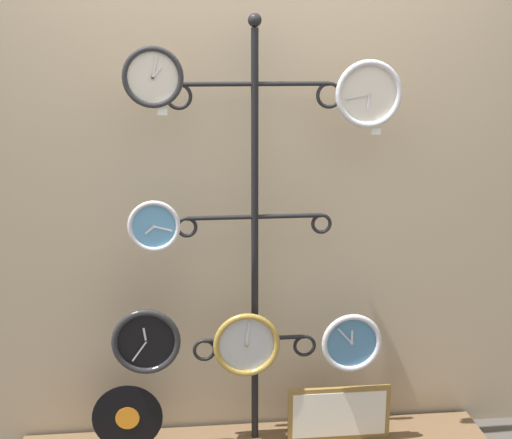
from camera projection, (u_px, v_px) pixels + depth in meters
shop_wall at (251, 153)px, 3.25m from camera, size 4.40×0.04×2.80m
display_stand at (255, 335)px, 3.29m from camera, size 0.76×0.43×2.01m
clock_top_left at (153, 77)px, 2.86m from camera, size 0.25×0.04×0.25m
clock_top_right at (369, 94)px, 2.97m from camera, size 0.29×0.04×0.29m
clock_middle_left at (154, 226)px, 3.03m from camera, size 0.22×0.04×0.22m
clock_bottom_left at (146, 341)px, 3.15m from camera, size 0.31×0.04×0.31m
clock_bottom_center at (247, 344)px, 3.20m from camera, size 0.30×0.04×0.30m
clock_bottom_right at (351, 342)px, 3.22m from camera, size 0.28×0.04×0.28m
vinyl_record at (127, 418)px, 3.26m from camera, size 0.32×0.01×0.32m
picture_frame at (339, 414)px, 3.35m from camera, size 0.49×0.02×0.27m
price_tag_upper at (162, 112)px, 2.89m from camera, size 0.04×0.00×0.03m
price_tag_mid at (376, 131)px, 3.01m from camera, size 0.04×0.00×0.03m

